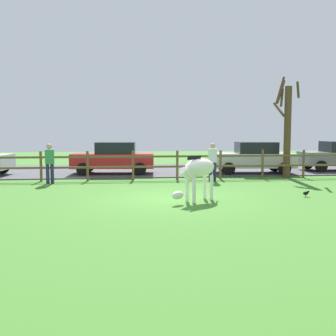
{
  "coord_description": "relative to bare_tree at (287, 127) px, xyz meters",
  "views": [
    {
      "loc": [
        -1.7,
        -12.58,
        2.15
      ],
      "look_at": [
        -0.09,
        1.25,
        0.87
      ],
      "focal_mm": 42.92,
      "sensor_mm": 36.0,
      "label": 1
    }
  ],
  "objects": [
    {
      "name": "ground_plane",
      "position": [
        -5.87,
        -5.18,
        -2.34
      ],
      "size": [
        60.0,
        60.0,
        0.0
      ],
      "primitive_type": "plane",
      "color": "#3D7528"
    },
    {
      "name": "parking_asphalt",
      "position": [
        -5.87,
        4.12,
        -2.32
      ],
      "size": [
        28.0,
        7.4,
        0.05
      ],
      "primitive_type": "cube",
      "color": "#47474C",
      "rests_on": "ground_plane"
    },
    {
      "name": "paddock_fence",
      "position": [
        -6.08,
        -0.18,
        -1.61
      ],
      "size": [
        21.68,
        0.11,
        1.29
      ],
      "color": "brown",
      "rests_on": "ground_plane"
    },
    {
      "name": "bare_tree",
      "position": [
        0.0,
        0.0,
        0.0
      ],
      "size": [
        1.26,
        1.25,
        4.68
      ],
      "color": "#513A23",
      "rests_on": "ground_plane"
    },
    {
      "name": "zebra",
      "position": [
        -5.25,
        -5.76,
        -1.42
      ],
      "size": [
        1.64,
        1.34,
        1.41
      ],
      "color": "white",
      "rests_on": "ground_plane"
    },
    {
      "name": "crow_on_grass",
      "position": [
        -1.57,
        -5.37,
        -2.22
      ],
      "size": [
        0.21,
        0.1,
        0.2
      ],
      "color": "black",
      "rests_on": "ground_plane"
    },
    {
      "name": "parked_car_red",
      "position": [
        -7.94,
        2.22,
        -1.5
      ],
      "size": [
        4.12,
        2.14,
        1.56
      ],
      "color": "red",
      "rests_on": "parking_asphalt"
    },
    {
      "name": "parked_car_silver",
      "position": [
        -0.99,
        1.66,
        -1.5
      ],
      "size": [
        4.14,
        2.18,
        1.56
      ],
      "color": "#B7BABF",
      "rests_on": "parking_asphalt"
    },
    {
      "name": "visitor_left_of_tree",
      "position": [
        -3.7,
        -1.03,
        -1.43
      ],
      "size": [
        0.4,
        0.31,
        1.64
      ],
      "color": "#232847",
      "rests_on": "ground_plane"
    },
    {
      "name": "visitor_right_of_tree",
      "position": [
        -10.47,
        -1.03,
        -1.43
      ],
      "size": [
        0.4,
        0.29,
        1.64
      ],
      "color": "#232847",
      "rests_on": "ground_plane"
    }
  ]
}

